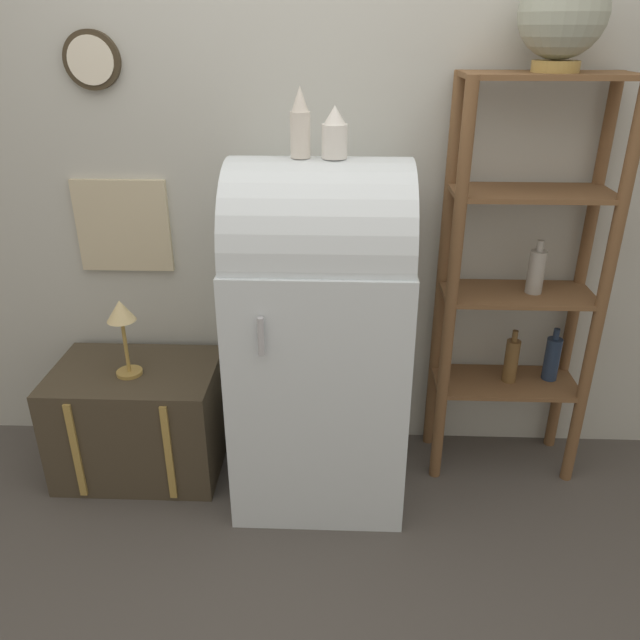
# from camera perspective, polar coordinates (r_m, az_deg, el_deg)

# --- Properties ---
(ground_plane) EXTENTS (12.00, 12.00, 0.00)m
(ground_plane) POSITION_cam_1_polar(r_m,az_deg,el_deg) (2.79, -0.19, -16.81)
(ground_plane) COLOR #4C4742
(wall_back) EXTENTS (7.00, 0.09, 2.70)m
(wall_back) POSITION_cam_1_polar(r_m,az_deg,el_deg) (2.70, 0.18, 14.08)
(wall_back) COLOR #B7B7AD
(wall_back) RESTS_ON ground_plane
(refrigerator) EXTENTS (0.70, 0.71, 1.44)m
(refrigerator) POSITION_cam_1_polar(r_m,az_deg,el_deg) (2.55, -0.02, -0.88)
(refrigerator) COLOR silver
(refrigerator) RESTS_ON ground_plane
(suitcase_trunk) EXTENTS (0.72, 0.50, 0.51)m
(suitcase_trunk) POSITION_cam_1_polar(r_m,az_deg,el_deg) (2.99, -16.14, -8.66)
(suitcase_trunk) COLOR #423828
(suitcase_trunk) RESTS_ON ground_plane
(shelf_unit) EXTENTS (0.65, 0.31, 1.72)m
(shelf_unit) POSITION_cam_1_polar(r_m,az_deg,el_deg) (2.73, 17.98, 3.86)
(shelf_unit) COLOR brown
(shelf_unit) RESTS_ON ground_plane
(globe) EXTENTS (0.31, 0.31, 0.35)m
(globe) POSITION_cam_1_polar(r_m,az_deg,el_deg) (2.56, 21.34, 24.59)
(globe) COLOR #AD8942
(globe) RESTS_ON shelf_unit
(vase_left) EXTENTS (0.07, 0.07, 0.25)m
(vase_left) POSITION_cam_1_polar(r_m,az_deg,el_deg) (2.31, -1.82, 17.40)
(vase_left) COLOR silver
(vase_left) RESTS_ON refrigerator
(vase_center) EXTENTS (0.09, 0.09, 0.18)m
(vase_center) POSITION_cam_1_polar(r_m,az_deg,el_deg) (2.31, 1.35, 16.65)
(vase_center) COLOR white
(vase_center) RESTS_ON refrigerator
(desk_lamp) EXTENTS (0.12, 0.12, 0.35)m
(desk_lamp) POSITION_cam_1_polar(r_m,az_deg,el_deg) (2.71, -17.67, 0.00)
(desk_lamp) COLOR #AD8942
(desk_lamp) RESTS_ON suitcase_trunk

